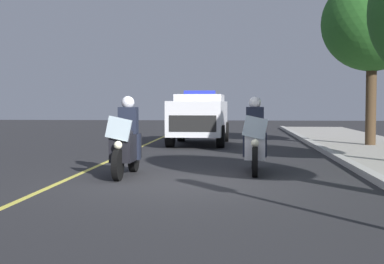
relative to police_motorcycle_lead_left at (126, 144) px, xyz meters
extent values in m
plane|color=#28282B|center=(0.76, 1.33, -0.70)|extent=(80.00, 80.00, 0.00)
cube|color=#B7B5AD|center=(0.76, 5.13, -0.62)|extent=(48.00, 0.24, 0.15)
cube|color=#E0D14C|center=(0.76, -1.10, -0.70)|extent=(48.00, 0.12, 0.01)
cylinder|color=black|center=(0.76, -0.02, -0.38)|extent=(0.64, 0.14, 0.64)
cylinder|color=black|center=(-0.74, 0.02, -0.38)|extent=(0.64, 0.16, 0.64)
cube|color=black|center=(0.03, 0.00, -0.08)|extent=(1.21, 0.47, 0.56)
ellipsoid|color=black|center=(0.08, 0.00, 0.22)|extent=(0.57, 0.33, 0.24)
cube|color=silver|center=(0.66, -0.02, 0.35)|extent=(0.07, 0.56, 0.53)
sphere|color=#F9F4CC|center=(0.72, -0.02, 0.02)|extent=(0.17, 0.17, 0.17)
sphere|color=red|center=(0.53, -0.17, 0.28)|extent=(0.09, 0.09, 0.09)
sphere|color=#1933F2|center=(0.54, 0.15, 0.28)|extent=(0.09, 0.09, 0.09)
cube|color=black|center=(-0.20, 0.01, 0.48)|extent=(0.29, 0.41, 0.60)
cube|color=black|center=(-0.13, 0.20, -0.08)|extent=(0.18, 0.14, 0.56)
cube|color=black|center=(-0.14, -0.20, -0.08)|extent=(0.18, 0.14, 0.56)
sphere|color=silver|center=(-0.18, 0.00, 0.88)|extent=(0.28, 0.28, 0.28)
cylinder|color=black|center=(-0.06, 2.75, -0.38)|extent=(0.64, 0.14, 0.64)
cylinder|color=black|center=(-1.56, 2.78, -0.38)|extent=(0.64, 0.16, 0.64)
cube|color=white|center=(-0.79, 2.76, -0.08)|extent=(1.21, 0.47, 0.56)
ellipsoid|color=white|center=(-0.74, 2.76, 0.22)|extent=(0.57, 0.33, 0.24)
cube|color=silver|center=(-0.16, 2.75, 0.35)|extent=(0.07, 0.56, 0.53)
sphere|color=#F9F4CC|center=(-0.10, 2.75, 0.02)|extent=(0.17, 0.17, 0.17)
sphere|color=red|center=(-0.29, 2.59, 0.28)|extent=(0.09, 0.09, 0.09)
sphere|color=#1933F2|center=(-0.28, 2.91, 0.28)|extent=(0.09, 0.09, 0.09)
cube|color=black|center=(-1.02, 2.77, 0.48)|extent=(0.29, 0.41, 0.60)
cube|color=black|center=(-0.95, 2.97, -0.08)|extent=(0.18, 0.14, 0.56)
cube|color=black|center=(-0.96, 2.57, -0.08)|extent=(0.18, 0.14, 0.56)
sphere|color=white|center=(-1.00, 2.77, 0.88)|extent=(0.28, 0.28, 0.28)
cube|color=silver|center=(-9.27, 0.92, 0.32)|extent=(4.95, 2.02, 1.24)
cube|color=silver|center=(-9.57, 0.92, 1.02)|extent=(2.44, 1.81, 0.36)
cube|color=#2633D8|center=(-9.37, 0.92, 1.28)|extent=(0.31, 1.21, 0.14)
cube|color=black|center=(-6.87, 0.85, 0.18)|extent=(0.16, 1.62, 0.56)
cylinder|color=black|center=(-7.70, 1.78, -0.30)|extent=(0.81, 0.30, 0.80)
cylinder|color=black|center=(-7.74, -0.02, -0.30)|extent=(0.81, 0.30, 0.80)
cylinder|color=black|center=(-10.80, 1.86, -0.30)|extent=(0.81, 0.30, 0.80)
cylinder|color=black|center=(-10.84, 0.06, -0.30)|extent=(0.81, 0.30, 0.80)
cylinder|color=#42301E|center=(-8.22, 7.05, 0.83)|extent=(0.37, 0.37, 2.86)
ellipsoid|color=#286023|center=(-8.22, 7.05, 3.67)|extent=(3.53, 3.53, 3.36)
camera|label=1|loc=(11.51, 2.39, 0.85)|focal=51.10mm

